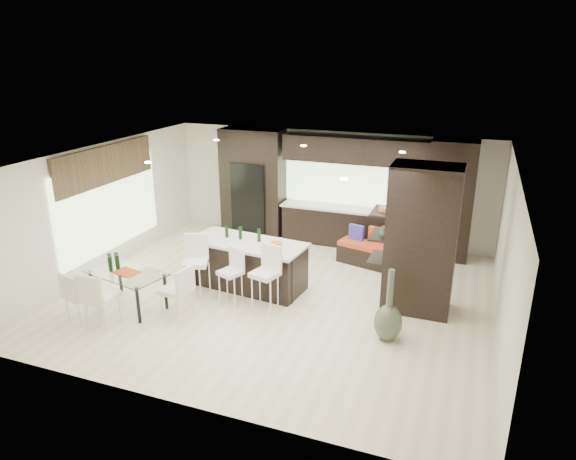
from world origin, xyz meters
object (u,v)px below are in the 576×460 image
at_px(stool_right, 265,285).
at_px(chair_near, 101,301).
at_px(kitchen_island, 248,264).
at_px(chair_end, 176,293).
at_px(dining_table, 129,290).
at_px(bench, 367,254).
at_px(chair_far, 81,298).
at_px(stool_left, 196,274).
at_px(floor_vase, 389,305).
at_px(stool_mid, 231,282).

bearing_deg(stool_right, chair_near, -133.16).
height_order(kitchen_island, chair_end, kitchen_island).
xyz_separation_m(kitchen_island, dining_table, (-1.72, -1.56, -0.14)).
height_order(bench, chair_end, chair_end).
bearing_deg(chair_far, stool_right, 42.16).
relative_size(stool_right, chair_far, 1.16).
distance_m(dining_table, chair_near, 0.75).
distance_m(stool_left, dining_table, 1.26).
distance_m(stool_left, chair_end, 0.75).
bearing_deg(floor_vase, chair_end, -172.03).
relative_size(kitchen_island, floor_vase, 1.83).
relative_size(bench, floor_vase, 1.02).
height_order(stool_right, chair_far, stool_right).
bearing_deg(stool_right, chair_end, -136.39).
relative_size(dining_table, chair_end, 1.59).
distance_m(stool_right, chair_near, 2.84).
relative_size(stool_left, chair_far, 1.18).
xyz_separation_m(stool_mid, floor_vase, (2.99, -0.26, 0.19)).
relative_size(stool_mid, bench, 0.68).
xyz_separation_m(dining_table, chair_end, (1.03, 0.00, 0.11)).
xyz_separation_m(stool_right, chair_near, (-2.42, -1.48, -0.03)).
relative_size(stool_right, floor_vase, 0.79).
distance_m(stool_left, stool_mid, 0.71).
relative_size(dining_table, chair_near, 1.50).
bearing_deg(dining_table, kitchen_island, 55.47).
bearing_deg(chair_far, dining_table, 73.22).
bearing_deg(dining_table, stool_left, 49.57).
bearing_deg(chair_end, chair_far, 122.03).
bearing_deg(chair_end, stool_mid, -35.05).
bearing_deg(floor_vase, stool_left, 176.43).
bearing_deg(chair_near, bench, 47.57).
height_order(bench, chair_far, chair_far).
height_order(stool_left, chair_far, stool_left).
height_order(dining_table, chair_end, chair_end).
bearing_deg(kitchen_island, chair_far, -127.28).
height_order(stool_right, bench, stool_right).
bearing_deg(chair_near, floor_vase, 13.63).
bearing_deg(chair_near, stool_mid, 40.14).
distance_m(chair_near, chair_far, 0.45).
bearing_deg(floor_vase, stool_mid, 174.98).
height_order(kitchen_island, bench, kitchen_island).
bearing_deg(chair_far, stool_left, 60.28).
relative_size(stool_left, stool_right, 1.02).
height_order(kitchen_island, stool_right, stool_right).
height_order(stool_mid, floor_vase, floor_vase).
bearing_deg(kitchen_island, bench, 50.46).
distance_m(bench, chair_end, 4.42).
bearing_deg(kitchen_island, stool_left, -124.60).
bearing_deg(kitchen_island, chair_near, -120.49).
bearing_deg(bench, chair_far, -119.89).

